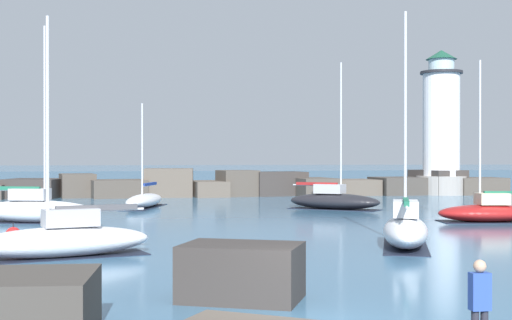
% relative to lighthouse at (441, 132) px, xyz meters
% --- Properties ---
extents(open_sea_beyond, '(400.00, 116.00, 0.01)m').
position_rel_lighthouse_xyz_m(open_sea_beyond, '(-25.37, 60.40, -6.05)').
color(open_sea_beyond, '#2D5B7F').
rests_on(open_sea_beyond, ground).
extents(breakwater_jetty, '(60.25, 6.86, 2.57)m').
position_rel_lighthouse_xyz_m(breakwater_jetty, '(-22.97, 0.48, -5.13)').
color(breakwater_jetty, '#423D38').
rests_on(breakwater_jetty, ground).
extents(lighthouse, '(4.73, 4.73, 13.95)m').
position_rel_lighthouse_xyz_m(lighthouse, '(0.00, 0.00, 0.00)').
color(lighthouse, gray).
rests_on(lighthouse, ground).
extents(foreground_rocks, '(9.35, 9.67, 1.43)m').
position_rel_lighthouse_xyz_m(foreground_rocks, '(-28.58, -49.89, -5.49)').
color(foreground_rocks, '#423D38').
rests_on(foreground_rocks, ground).
extents(sailboat_moored_1, '(3.76, 6.30, 9.61)m').
position_rel_lighthouse_xyz_m(sailboat_moored_1, '(-18.24, -37.49, -5.33)').
color(sailboat_moored_1, white).
rests_on(sailboat_moored_1, ground).
extents(sailboat_moored_2, '(7.18, 3.96, 10.86)m').
position_rel_lighthouse_xyz_m(sailboat_moored_2, '(-34.52, -24.11, -5.32)').
color(sailboat_moored_2, white).
rests_on(sailboat_moored_2, ground).
extents(sailboat_moored_3, '(6.76, 3.76, 8.70)m').
position_rel_lighthouse_xyz_m(sailboat_moored_3, '(-31.62, -38.27, -5.40)').
color(sailboat_moored_3, white).
rests_on(sailboat_moored_3, ground).
extents(sailboat_moored_4, '(6.56, 5.73, 10.15)m').
position_rel_lighthouse_xyz_m(sailboat_moored_4, '(-15.52, -17.08, -5.40)').
color(sailboat_moored_4, black).
rests_on(sailboat_moored_4, ground).
extents(sailboat_moored_5, '(5.78, 3.04, 9.05)m').
position_rel_lighthouse_xyz_m(sailboat_moored_5, '(-9.62, -27.77, -5.46)').
color(sailboat_moored_5, maroon).
rests_on(sailboat_moored_5, ground).
extents(sailboat_moored_7, '(3.68, 7.75, 7.43)m').
position_rel_lighthouse_xyz_m(sailboat_moored_7, '(-28.47, -13.23, -5.54)').
color(sailboat_moored_7, white).
rests_on(sailboat_moored_7, ground).
extents(mooring_buoy_far_side, '(0.66, 0.66, 0.86)m').
position_rel_lighthouse_xyz_m(mooring_buoy_far_side, '(-34.15, -33.37, -5.73)').
color(mooring_buoy_far_side, red).
rests_on(mooring_buoy_far_side, ground).
extents(person_on_rocks, '(0.36, 0.23, 1.78)m').
position_rel_lighthouse_xyz_m(person_on_rocks, '(-22.81, -52.84, -5.06)').
color(person_on_rocks, '#282833').
rests_on(person_on_rocks, ground).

